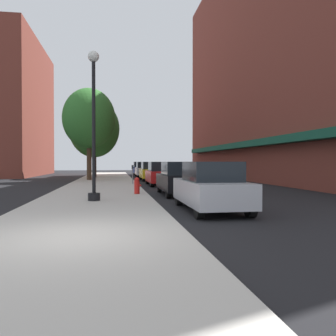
% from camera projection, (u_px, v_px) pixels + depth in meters
% --- Properties ---
extents(ground_plane, '(90.00, 90.00, 0.00)m').
position_uv_depth(ground_plane, '(158.00, 184.00, 25.58)').
color(ground_plane, black).
extents(sidewalk_slab, '(4.80, 50.00, 0.12)m').
position_uv_depth(sidewalk_slab, '(104.00, 183.00, 25.96)').
color(sidewalk_slab, '#B7B2A8').
rests_on(sidewalk_slab, ground).
extents(building_right_brick, '(6.80, 40.00, 22.53)m').
position_uv_depth(building_right_brick, '(275.00, 54.00, 31.01)').
color(building_right_brick, brown).
rests_on(building_right_brick, ground).
extents(building_far_background, '(6.80, 18.00, 15.97)m').
position_uv_depth(building_far_background, '(15.00, 110.00, 41.93)').
color(building_far_background, brown).
rests_on(building_far_background, ground).
extents(lamppost, '(0.48, 0.48, 5.90)m').
position_uv_depth(lamppost, '(94.00, 123.00, 13.72)').
color(lamppost, black).
rests_on(lamppost, sidewalk_slab).
extents(fire_hydrant, '(0.33, 0.26, 0.79)m').
position_uv_depth(fire_hydrant, '(137.00, 185.00, 16.71)').
color(fire_hydrant, red).
rests_on(fire_hydrant, sidewalk_slab).
extents(parking_meter_near, '(0.14, 0.09, 1.31)m').
position_uv_depth(parking_meter_near, '(133.00, 172.00, 24.22)').
color(parking_meter_near, slate).
rests_on(parking_meter_near, sidewalk_slab).
extents(tree_near, '(4.42, 4.42, 7.76)m').
position_uv_depth(tree_near, '(89.00, 119.00, 29.44)').
color(tree_near, '#422D1E').
rests_on(tree_near, sidewalk_slab).
extents(tree_mid, '(5.12, 5.12, 7.89)m').
position_uv_depth(tree_mid, '(94.00, 129.00, 35.59)').
color(tree_mid, '#422D1E').
rests_on(tree_mid, sidewalk_slab).
extents(car_silver, '(1.80, 4.30, 1.66)m').
position_uv_depth(car_silver, '(211.00, 187.00, 11.69)').
color(car_silver, black).
rests_on(car_silver, ground).
extents(car_black, '(1.80, 4.30, 1.66)m').
position_uv_depth(car_black, '(179.00, 179.00, 17.35)').
color(car_black, black).
rests_on(car_black, ground).
extents(car_red, '(1.80, 4.30, 1.66)m').
position_uv_depth(car_red, '(161.00, 174.00, 24.39)').
color(car_red, black).
rests_on(car_red, ground).
extents(car_yellow, '(1.80, 4.30, 1.66)m').
position_uv_depth(car_yellow, '(151.00, 171.00, 30.91)').
color(car_yellow, black).
rests_on(car_yellow, ground).
extents(car_white, '(1.80, 4.30, 1.66)m').
position_uv_depth(car_white, '(144.00, 170.00, 38.06)').
color(car_white, black).
rests_on(car_white, ground).
extents(car_blue, '(1.80, 4.30, 1.66)m').
position_uv_depth(car_blue, '(140.00, 168.00, 44.36)').
color(car_blue, black).
rests_on(car_blue, ground).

